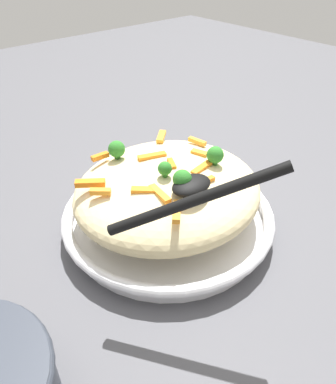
{
  "coord_description": "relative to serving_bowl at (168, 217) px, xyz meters",
  "views": [
    {
      "loc": [
        0.29,
        0.34,
        0.39
      ],
      "look_at": [
        0.0,
        0.0,
        0.07
      ],
      "focal_mm": 35.03,
      "sensor_mm": 36.0,
      "label": 1
    }
  ],
  "objects": [
    {
      "name": "carrot_piece_5",
      "position": [
        -0.01,
        -0.0,
        0.09
      ],
      "size": [
        0.02,
        0.03,
        0.01
      ],
      "primitive_type": "cube",
      "rotation": [
        0.0,
        0.0,
        1.1
      ],
      "color": "orange",
      "rests_on": "pasta_mound"
    },
    {
      "name": "carrot_piece_2",
      "position": [
        0.05,
        0.04,
        0.09
      ],
      "size": [
        0.01,
        0.04,
        0.01
      ],
      "primitive_type": "cube",
      "rotation": [
        0.0,
        0.0,
        1.43
      ],
      "color": "orange",
      "rests_on": "pasta_mound"
    },
    {
      "name": "serving_spoon",
      "position": [
        0.04,
        0.09,
        0.12
      ],
      "size": [
        0.16,
        0.15,
        0.1
      ],
      "color": "black",
      "rests_on": "pasta_mound"
    },
    {
      "name": "carrot_piece_8",
      "position": [
        -0.06,
        0.0,
        0.09
      ],
      "size": [
        0.02,
        0.03,
        0.01
      ],
      "primitive_type": "cube",
      "rotation": [
        0.0,
        0.0,
        1.93
      ],
      "color": "orange",
      "rests_on": "pasta_mound"
    },
    {
      "name": "broccoli_floret_1",
      "position": [
        0.02,
        0.02,
        0.1
      ],
      "size": [
        0.02,
        0.02,
        0.02
      ],
      "color": "#296820",
      "rests_on": "pasta_mound"
    },
    {
      "name": "carrot_piece_1",
      "position": [
        -0.0,
        -0.04,
        0.09
      ],
      "size": [
        0.04,
        0.02,
        0.01
      ],
      "primitive_type": "cube",
      "rotation": [
        0.0,
        0.0,
        5.91
      ],
      "color": "orange",
      "rests_on": "pasta_mound"
    },
    {
      "name": "broccoli_floret_3",
      "position": [
        -0.06,
        0.03,
        0.1
      ],
      "size": [
        0.02,
        0.02,
        0.03
      ],
      "color": "#296820",
      "rests_on": "pasta_mound"
    },
    {
      "name": "carrot_piece_0",
      "position": [
        0.1,
        -0.02,
        0.09
      ],
      "size": [
        0.03,
        0.02,
        0.01
      ],
      "primitive_type": "cube",
      "rotation": [
        0.0,
        0.0,
        5.55
      ],
      "color": "orange",
      "rests_on": "pasta_mound"
    },
    {
      "name": "carrot_piece_10",
      "position": [
        0.05,
        -0.09,
        0.09
      ],
      "size": [
        0.03,
        0.01,
        0.01
      ],
      "primitive_type": "cube",
      "rotation": [
        0.0,
        0.0,
        3.07
      ],
      "color": "orange",
      "rests_on": "pasta_mound"
    },
    {
      "name": "carrot_piece_6",
      "position": [
        0.1,
        -0.04,
        0.09
      ],
      "size": [
        0.04,
        0.03,
        0.01
      ],
      "primitive_type": "cube",
      "rotation": [
        0.0,
        0.0,
        5.63
      ],
      "color": "orange",
      "rests_on": "pasta_mound"
    },
    {
      "name": "carrot_piece_12",
      "position": [
        -0.09,
        -0.03,
        0.09
      ],
      "size": [
        0.01,
        0.03,
        0.01
      ],
      "primitive_type": "cube",
      "rotation": [
        0.0,
        0.0,
        4.89
      ],
      "color": "orange",
      "rests_on": "pasta_mound"
    },
    {
      "name": "carrot_piece_11",
      "position": [
        -0.06,
        -0.08,
        0.09
      ],
      "size": [
        0.03,
        0.03,
        0.01
      ],
      "primitive_type": "cube",
      "rotation": [
        0.0,
        0.0,
        0.72
      ],
      "color": "orange",
      "rests_on": "pasta_mound"
    },
    {
      "name": "carrot_piece_4",
      "position": [
        0.06,
        0.02,
        0.09
      ],
      "size": [
        0.03,
        0.03,
        0.01
      ],
      "primitive_type": "cube",
      "rotation": [
        0.0,
        0.0,
        5.52
      ],
      "color": "orange",
      "rests_on": "pasta_mound"
    },
    {
      "name": "carrot_piece_9",
      "position": [
        0.06,
        0.08,
        0.09
      ],
      "size": [
        0.03,
        0.03,
        0.01
      ],
      "primitive_type": "cube",
      "rotation": [
        0.0,
        0.0,
        0.8
      ],
      "color": "orange",
      "rests_on": "pasta_mound"
    },
    {
      "name": "ground_plane",
      "position": [
        0.0,
        0.0,
        -0.02
      ],
      "size": [
        2.4,
        2.4,
        0.0
      ],
      "primitive_type": "plane",
      "color": "#4C4C51"
    },
    {
      "name": "pasta_mound",
      "position": [
        0.0,
        0.0,
        0.05
      ],
      "size": [
        0.28,
        0.26,
        0.08
      ],
      "primitive_type": "ellipsoid",
      "color": "beige",
      "rests_on": "serving_bowl"
    },
    {
      "name": "carrot_piece_3",
      "position": [
        -0.03,
        0.03,
        0.09
      ],
      "size": [
        0.04,
        0.02,
        0.01
      ],
      "primitive_type": "cube",
      "rotation": [
        0.0,
        0.0,
        3.31
      ],
      "color": "orange",
      "rests_on": "pasta_mound"
    },
    {
      "name": "broccoli_floret_0",
      "position": [
        0.02,
        0.05,
        0.11
      ],
      "size": [
        0.02,
        0.02,
        0.03
      ],
      "color": "#296820",
      "rests_on": "pasta_mound"
    },
    {
      "name": "carrot_piece_7",
      "position": [
        -0.01,
        0.06,
        0.09
      ],
      "size": [
        0.04,
        0.01,
        0.01
      ],
      "primitive_type": "cube",
      "rotation": [
        0.0,
        0.0,
        6.22
      ],
      "color": "orange",
      "rests_on": "pasta_mound"
    },
    {
      "name": "serving_bowl",
      "position": [
        0.0,
        0.0,
        0.0
      ],
      "size": [
        0.32,
        0.32,
        0.04
      ],
      "color": "silver",
      "rests_on": "ground_plane"
    },
    {
      "name": "broccoli_floret_2",
      "position": [
        0.03,
        -0.08,
        0.1
      ],
      "size": [
        0.03,
        0.03,
        0.03
      ],
      "color": "#296820",
      "rests_on": "pasta_mound"
    }
  ]
}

